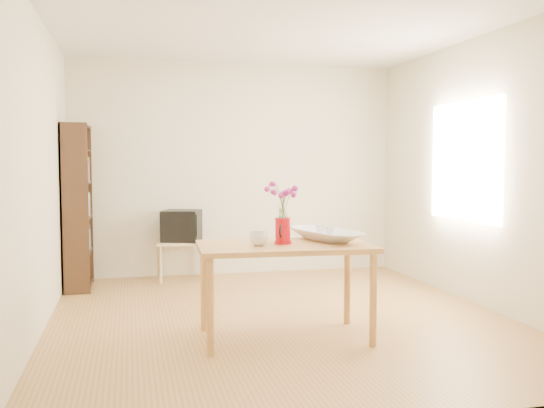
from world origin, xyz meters
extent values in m
plane|color=#A17139|center=(0.00, 0.00, 0.00)|extent=(4.50, 4.50, 0.00)
plane|color=white|center=(0.00, 0.00, 2.60)|extent=(4.50, 4.50, 0.00)
plane|color=beige|center=(0.00, 2.25, 1.30)|extent=(4.00, 0.00, 4.00)
plane|color=beige|center=(0.00, -2.25, 1.30)|extent=(4.00, 0.00, 4.00)
plane|color=beige|center=(-2.00, 0.00, 1.30)|extent=(0.00, 4.50, 4.50)
plane|color=beige|center=(2.00, 0.00, 1.30)|extent=(0.00, 4.50, 4.50)
plane|color=white|center=(1.98, 0.30, 1.40)|extent=(0.00, 1.30, 1.30)
cube|color=#B57C3E|center=(-0.11, -0.62, 0.73)|extent=(1.38, 0.84, 0.04)
cylinder|color=#B57C3E|center=(-0.74, -0.91, 0.35)|extent=(0.06, 0.06, 0.71)
cylinder|color=#B57C3E|center=(0.48, -0.97, 0.35)|extent=(0.06, 0.06, 0.71)
cylinder|color=#B57C3E|center=(-0.71, -0.26, 0.35)|extent=(0.06, 0.06, 0.71)
cylinder|color=#B57C3E|center=(0.52, -0.33, 0.35)|extent=(0.06, 0.06, 0.71)
cube|color=tan|center=(-0.70, 1.97, 0.45)|extent=(0.60, 0.45, 0.03)
cylinder|color=tan|center=(-0.96, 1.78, 0.22)|extent=(0.04, 0.04, 0.43)
cylinder|color=tan|center=(-0.44, 1.78, 0.22)|extent=(0.04, 0.04, 0.43)
cylinder|color=tan|center=(-0.96, 2.15, 0.22)|extent=(0.04, 0.04, 0.43)
cylinder|color=tan|center=(-0.44, 2.15, 0.22)|extent=(0.04, 0.04, 0.43)
cube|color=black|center=(-1.85, 1.41, 0.90)|extent=(0.28, 0.02, 1.80)
cube|color=black|center=(-1.85, 2.09, 0.90)|extent=(0.28, 0.03, 1.80)
cube|color=black|center=(-1.98, 1.75, 0.90)|extent=(0.02, 0.70, 1.80)
cube|color=black|center=(-1.85, 1.75, 0.04)|extent=(0.27, 0.65, 0.02)
cube|color=black|center=(-1.85, 1.75, 0.40)|extent=(0.27, 0.65, 0.02)
cube|color=black|center=(-1.85, 1.75, 0.78)|extent=(0.27, 0.65, 0.02)
cube|color=black|center=(-1.85, 1.75, 1.16)|extent=(0.27, 0.65, 0.02)
cube|color=black|center=(-1.85, 1.75, 1.52)|extent=(0.27, 0.65, 0.02)
cube|color=black|center=(-1.85, 1.75, 1.78)|extent=(0.27, 0.65, 0.02)
cylinder|color=red|center=(-0.12, -0.59, 0.85)|extent=(0.12, 0.12, 0.20)
cylinder|color=red|center=(-0.12, -0.59, 0.76)|extent=(0.14, 0.14, 0.02)
cylinder|color=red|center=(-0.12, -0.59, 0.95)|extent=(0.13, 0.13, 0.01)
cone|color=red|center=(-0.10, -0.64, 0.93)|extent=(0.07, 0.08, 0.06)
torus|color=black|center=(-0.16, -0.53, 0.86)|extent=(0.06, 0.10, 0.10)
imported|color=white|center=(-0.33, -0.66, 0.80)|extent=(0.15, 0.15, 0.11)
imported|color=white|center=(0.27, -0.47, 1.00)|extent=(0.65, 0.65, 0.50)
imported|color=white|center=(0.23, -0.47, 0.95)|extent=(0.11, 0.11, 0.07)
imported|color=white|center=(0.32, -0.45, 0.95)|extent=(0.07, 0.07, 0.06)
cube|color=black|center=(-0.70, 1.97, 0.64)|extent=(0.52, 0.50, 0.36)
cube|color=black|center=(-0.70, 2.04, 0.66)|extent=(0.34, 0.29, 0.26)
cube|color=black|center=(-0.70, 1.77, 0.66)|extent=(0.31, 0.11, 0.26)
camera|label=1|loc=(-1.29, -5.17, 1.39)|focal=40.00mm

